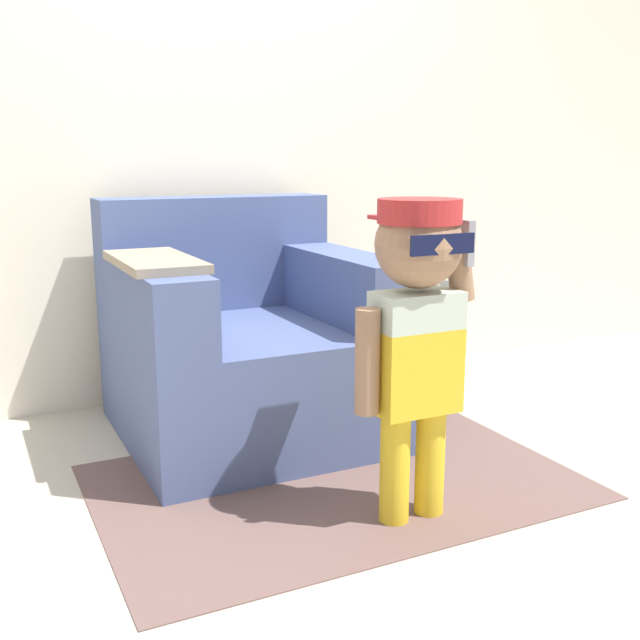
# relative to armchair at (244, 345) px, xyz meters

# --- Properties ---
(ground_plane) EXTENTS (10.00, 10.00, 0.00)m
(ground_plane) POSITION_rel_armchair_xyz_m (0.01, -0.20, -0.34)
(ground_plane) COLOR #BCB29E
(wall_back) EXTENTS (10.00, 0.05, 2.60)m
(wall_back) POSITION_rel_armchair_xyz_m (0.01, 0.56, 0.96)
(wall_back) COLOR beige
(wall_back) RESTS_ON ground_plane
(armchair) EXTENTS (0.97, 0.99, 0.90)m
(armchair) POSITION_rel_armchair_xyz_m (0.00, 0.00, 0.00)
(armchair) COLOR #475684
(armchair) RESTS_ON ground_plane
(person_child) EXTENTS (0.39, 0.29, 0.95)m
(person_child) POSITION_rel_armchair_xyz_m (0.18, -0.92, 0.29)
(person_child) COLOR gold
(person_child) RESTS_ON ground_plane
(side_table) EXTENTS (0.38, 0.38, 0.54)m
(side_table) POSITION_rel_armchair_xyz_m (0.74, -0.13, -0.02)
(side_table) COLOR #333333
(side_table) RESTS_ON ground_plane
(rug) EXTENTS (1.55, 1.04, 0.01)m
(rug) POSITION_rel_armchair_xyz_m (0.09, -0.61, -0.34)
(rug) COLOR brown
(rug) RESTS_ON ground_plane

